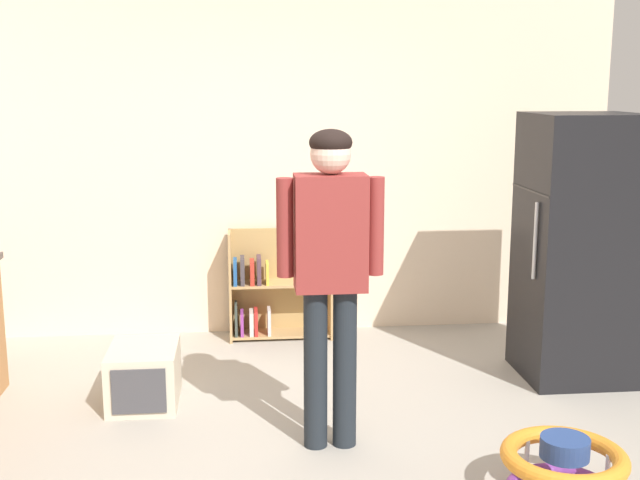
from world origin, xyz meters
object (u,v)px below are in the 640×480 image
Objects in this scene: baby_walker at (563,469)px; bookshelf at (274,290)px; refrigerator at (578,248)px; pet_carrier at (144,375)px; standing_person at (330,259)px.

bookshelf is at bearing 115.20° from baby_walker.
refrigerator is 1.93m from baby_walker.
bookshelf is 1.41× the size of baby_walker.
refrigerator reaches higher than pet_carrier.
refrigerator is 2.00m from standing_person.
refrigerator is 1.02× the size of standing_person.
standing_person reaches higher than baby_walker.
standing_person is (-1.77, -0.92, 0.17)m from refrigerator.
refrigerator is at bearing 66.05° from baby_walker.
refrigerator is 2.95× the size of baby_walker.
bookshelf is 1.56m from pet_carrier.
pet_carrier is (-1.09, 0.71, -0.88)m from standing_person.
standing_person is 2.88× the size of baby_walker.
bookshelf is at bearing 96.42° from standing_person.
baby_walker is (-0.72, -1.63, -0.73)m from refrigerator.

